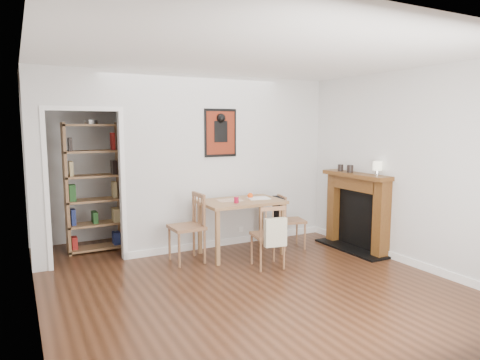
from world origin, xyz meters
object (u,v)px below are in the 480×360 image
orange_fruit (250,196)px  chair_front (268,235)px  bookshelf (94,188)px  fireplace (357,209)px  mantel_lamp (377,167)px  chair_right (290,220)px  red_glass (236,200)px  ceramic_jar_a (350,169)px  dining_table (241,207)px  notebook (259,198)px  ceramic_jar_b (341,168)px  chair_left (187,228)px

orange_fruit → chair_front: bearing=-101.6°
bookshelf → fireplace: bearing=-26.7°
fireplace → orange_fruit: size_ratio=15.15×
bookshelf → mantel_lamp: (3.52, -2.12, 0.34)m
chair_right → red_glass: bearing=-174.6°
chair_right → chair_front: chair_front is taller
chair_front → mantel_lamp: 1.87m
chair_right → ceramic_jar_a: size_ratio=7.23×
fireplace → red_glass: fireplace is taller
chair_right → chair_front: size_ratio=0.97×
dining_table → fireplace: (1.67, -0.58, -0.08)m
bookshelf → notebook: bookshelf is taller
chair_right → bookshelf: bearing=154.8°
red_glass → ceramic_jar_b: 1.80m
notebook → orange_fruit: bearing=140.4°
chair_right → mantel_lamp: size_ratio=4.08×
chair_right → notebook: 0.65m
chair_front → chair_right: bearing=38.5°
chair_left → ceramic_jar_b: ceramic_jar_b is taller
bookshelf → mantel_lamp: bookshelf is taller
fireplace → red_glass: size_ratio=14.81×
ceramic_jar_a → dining_table: bearing=163.3°
dining_table → fireplace: size_ratio=0.93×
chair_front → fireplace: 1.65m
mantel_lamp → ceramic_jar_b: bearing=97.6°
chair_left → ceramic_jar_b: (2.42, -0.30, 0.74)m
chair_front → notebook: bearing=69.8°
chair_right → bookshelf: bookshelf is taller
chair_right → fireplace: (0.86, -0.52, 0.19)m
bookshelf → red_glass: (1.68, -1.34, -0.11)m
chair_front → chair_left: bearing=140.8°
red_glass → notebook: red_glass is taller
dining_table → chair_front: size_ratio=1.38×
chair_front → ceramic_jar_b: size_ratio=7.97×
bookshelf → red_glass: size_ratio=22.60×
dining_table → mantel_lamp: size_ratio=5.79×
chair_right → fireplace: size_ratio=0.66×
chair_left → ceramic_jar_b: bearing=-7.1°
ceramic_jar_a → chair_front: bearing=-172.7°
notebook → mantel_lamp: bearing=-34.1°
bookshelf → notebook: 2.44m
mantel_lamp → ceramic_jar_b: size_ratio=1.90×
chair_left → fireplace: (2.50, -0.61, 0.14)m
chair_left → chair_right: chair_left is taller
dining_table → chair_right: (0.82, -0.06, -0.27)m
notebook → mantel_lamp: size_ratio=1.52×
chair_left → notebook: bearing=-1.3°
orange_fruit → mantel_lamp: 1.86m
chair_left → ceramic_jar_a: bearing=-11.9°
red_glass → ceramic_jar_a: 1.83m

